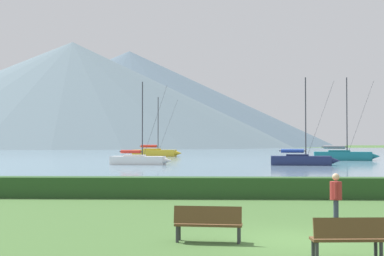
# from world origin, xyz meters

# --- Properties ---
(ground_plane) EXTENTS (1000.00, 1000.00, 0.00)m
(ground_plane) POSITION_xyz_m (0.00, 0.00, 0.00)
(ground_plane) COLOR #3D602D
(harbor_water) EXTENTS (320.00, 246.00, 0.00)m
(harbor_water) POSITION_xyz_m (0.00, 137.00, 0.00)
(harbor_water) COLOR slate
(harbor_water) RESTS_ON ground_plane
(hedge_line) EXTENTS (80.00, 1.20, 0.96)m
(hedge_line) POSITION_xyz_m (0.00, 11.00, 0.48)
(hedge_line) COLOR #284C23
(hedge_line) RESTS_ON ground_plane
(sailboat_slip_1) EXTENTS (9.30, 3.82, 11.02)m
(sailboat_slip_1) POSITION_xyz_m (-12.70, 86.66, 0.76)
(sailboat_slip_1) COLOR gold
(sailboat_slip_1) RESTS_ON harbor_water
(sailboat_slip_2) EXTENTS (7.88, 3.10, 10.02)m
(sailboat_slip_2) POSITION_xyz_m (8.04, 48.07, 0.65)
(sailboat_slip_2) COLOR navy
(sailboat_slip_2) RESTS_ON harbor_water
(sailboat_slip_3) EXTENTS (9.41, 3.90, 12.00)m
(sailboat_slip_3) POSITION_xyz_m (16.78, 65.07, 0.77)
(sailboat_slip_3) COLOR #19707A
(sailboat_slip_3) RESTS_ON harbor_water
(sailboat_slip_7) EXTENTS (7.35, 2.97, 9.69)m
(sailboat_slip_7) POSITION_xyz_m (-10.73, 49.02, 0.61)
(sailboat_slip_7) COLOR white
(sailboat_slip_7) RESTS_ON harbor_water
(park_bench_near_path) EXTENTS (1.60, 0.57, 0.95)m
(park_bench_near_path) POSITION_xyz_m (0.78, -2.45, 0.53)
(park_bench_near_path) COLOR brown
(park_bench_near_path) RESTS_ON ground_plane
(park_bench_under_tree) EXTENTS (1.79, 0.65, 0.95)m
(park_bench_under_tree) POSITION_xyz_m (-2.29, -0.42, 0.53)
(park_bench_under_tree) COLOR brown
(park_bench_under_tree) RESTS_ON ground_plane
(person_standing_walker) EXTENTS (0.36, 0.55, 1.65)m
(person_standing_walker) POSITION_xyz_m (1.56, 2.14, 0.97)
(person_standing_walker) COLOR #2D3347
(person_standing_walker) RESTS_ON ground_plane
(distant_hill_west_ridge) EXTENTS (256.09, 256.09, 61.33)m
(distant_hill_west_ridge) POSITION_xyz_m (-83.43, 300.37, 30.67)
(distant_hill_west_ridge) COLOR slate
(distant_hill_west_ridge) RESTS_ON ground_plane
(distant_hill_central_peak) EXTENTS (281.50, 281.50, 67.01)m
(distant_hill_central_peak) POSITION_xyz_m (-60.13, 366.96, 33.51)
(distant_hill_central_peak) COLOR #4C6070
(distant_hill_central_peak) RESTS_ON ground_plane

